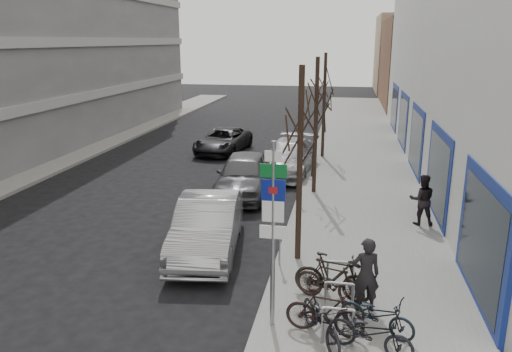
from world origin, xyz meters
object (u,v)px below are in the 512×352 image
at_px(tree_near, 301,119).
at_px(parked_car_back, 289,157).
at_px(bike_far_inner, 330,281).
at_px(pedestrian_near, 366,275).
at_px(bike_far_curb, 371,329).
at_px(lane_car, 223,140).
at_px(meter_mid, 299,183).
at_px(tree_far, 325,81).
at_px(meter_front, 280,238).
at_px(parked_car_front, 207,226).
at_px(bike_near_right, 325,312).
at_px(tree_mid, 317,94).
at_px(meter_back, 311,152).
at_px(bike_rack, 339,295).
at_px(highway_sign_pole, 273,225).
at_px(pedestrian_far, 422,199).
at_px(bike_mid_inner, 333,276).
at_px(bike_mid_curb, 377,311).
at_px(parked_car_mid, 244,174).
at_px(bike_near_left, 322,316).

bearing_deg(tree_near, parked_car_back, 98.29).
height_order(bike_far_inner, pedestrian_near, pedestrian_near).
distance_m(bike_far_curb, lane_car, 19.33).
bearing_deg(meter_mid, tree_far, 86.78).
xyz_separation_m(meter_front, parked_car_front, (-2.27, 0.81, -0.10)).
bearing_deg(bike_near_right, parked_car_front, 52.15).
relative_size(tree_mid, bike_far_inner, 3.22).
bearing_deg(tree_mid, parked_car_back, 113.58).
distance_m(meter_back, pedestrian_near, 13.22).
relative_size(bike_rack, meter_front, 1.78).
distance_m(highway_sign_pole, meter_front, 3.39).
bearing_deg(pedestrian_near, pedestrian_far, -121.68).
distance_m(bike_near_right, bike_mid_inner, 1.53).
bearing_deg(bike_rack, tree_far, 94.32).
relative_size(bike_near_right, bike_far_inner, 0.99).
bearing_deg(highway_sign_pole, lane_car, 107.35).
height_order(bike_far_curb, bike_far_inner, bike_far_curb).
bearing_deg(bike_mid_curb, parked_car_back, 38.72).
height_order(tree_near, pedestrian_near, tree_near).
distance_m(bike_rack, bike_mid_inner, 0.78).
relative_size(tree_near, parked_car_mid, 1.10).
bearing_deg(tree_near, tree_mid, 90.00).
xyz_separation_m(bike_mid_curb, bike_far_inner, (-1.02, 1.17, 0.02)).
relative_size(tree_near, bike_near_right, 3.24).
bearing_deg(bike_mid_curb, tree_mid, 35.56).
bearing_deg(tree_mid, bike_near_right, -84.78).
bearing_deg(bike_far_inner, parked_car_front, 73.19).
distance_m(highway_sign_pole, pedestrian_far, 8.12).
relative_size(bike_mid_inner, bike_far_curb, 1.11).
xyz_separation_m(bike_mid_curb, parked_car_front, (-4.72, 3.74, 0.17)).
height_order(bike_near_left, lane_car, lane_car).
bearing_deg(pedestrian_far, lane_car, -50.15).
bearing_deg(bike_mid_curb, meter_front, 64.12).
xyz_separation_m(bike_near_right, pedestrian_near, (0.84, 1.14, 0.36)).
bearing_deg(pedestrian_near, tree_mid, -92.07).
xyz_separation_m(highway_sign_pole, meter_back, (-0.25, 14.01, -1.54)).
distance_m(meter_mid, pedestrian_far, 4.50).
xyz_separation_m(bike_near_right, lane_car, (-6.50, 17.35, 0.00)).
relative_size(tree_mid, bike_far_curb, 3.18).
bearing_deg(bike_rack, parked_car_back, 101.70).
xyz_separation_m(bike_near_left, parked_car_back, (-2.29, 13.67, 0.07)).
bearing_deg(parked_car_mid, bike_near_right, -71.96).
bearing_deg(lane_car, bike_far_inner, -61.47).
bearing_deg(pedestrian_far, highway_sign_pole, 57.79).
distance_m(meter_back, parked_car_back, 1.23).
xyz_separation_m(tree_near, pedestrian_near, (1.77, -2.53, -3.08)).
xyz_separation_m(parked_car_front, pedestrian_near, (4.49, -2.84, 0.21)).
xyz_separation_m(meter_mid, parked_car_back, (-0.97, 4.76, -0.14)).
relative_size(bike_rack, bike_near_right, 1.33).
xyz_separation_m(tree_mid, bike_far_inner, (0.98, -8.76, -3.43)).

